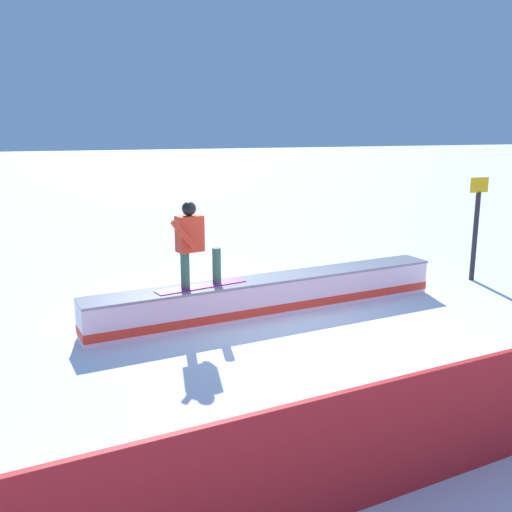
{
  "coord_description": "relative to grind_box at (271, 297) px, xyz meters",
  "views": [
    {
      "loc": [
        3.15,
        9.0,
        3.2
      ],
      "look_at": [
        0.63,
        1.1,
        1.28
      ],
      "focal_mm": 41.0,
      "sensor_mm": 36.0,
      "label": 1
    }
  ],
  "objects": [
    {
      "name": "ground_plane",
      "position": [
        0.0,
        0.0,
        -0.28
      ],
      "size": [
        120.0,
        120.0,
        0.0
      ],
      "primitive_type": "plane",
      "color": "white"
    },
    {
      "name": "trail_marker",
      "position": [
        -4.64,
        -0.75,
        0.84
      ],
      "size": [
        0.4,
        0.1,
        2.11
      ],
      "color": "#262628",
      "rests_on": "ground_plane"
    },
    {
      "name": "snowboarder",
      "position": [
        1.38,
        0.24,
        1.09
      ],
      "size": [
        1.54,
        0.67,
        1.38
      ],
      "color": "#B61B90",
      "rests_on": "grind_box"
    },
    {
      "name": "safety_fence",
      "position": [
        0.0,
        4.98,
        0.28
      ],
      "size": [
        11.95,
        1.99,
        1.12
      ],
      "primitive_type": "cube",
      "rotation": [
        0.0,
        0.0,
        0.16
      ],
      "color": "red",
      "rests_on": "ground_plane"
    },
    {
      "name": "grind_box",
      "position": [
        0.0,
        0.0,
        0.0
      ],
      "size": [
        6.42,
        1.63,
        0.63
      ],
      "color": "white",
      "rests_on": "ground_plane"
    }
  ]
}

